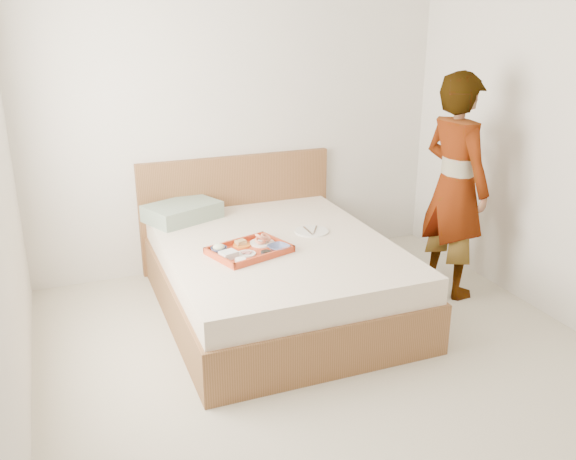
# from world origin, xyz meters

# --- Properties ---
(ground) EXTENTS (3.50, 4.00, 0.01)m
(ground) POSITION_xyz_m (0.00, 0.00, 0.00)
(ground) COLOR beige
(ground) RESTS_ON ground
(wall_back) EXTENTS (3.50, 0.01, 2.60)m
(wall_back) POSITION_xyz_m (0.00, 2.00, 1.30)
(wall_back) COLOR silver
(wall_back) RESTS_ON ground
(bed) EXTENTS (1.65, 2.00, 0.53)m
(bed) POSITION_xyz_m (-0.06, 1.00, 0.27)
(bed) COLOR brown
(bed) RESTS_ON ground
(headboard) EXTENTS (1.65, 0.06, 0.95)m
(headboard) POSITION_xyz_m (-0.06, 1.97, 0.47)
(headboard) COLOR brown
(headboard) RESTS_ON ground
(pillow) EXTENTS (0.64, 0.55, 0.13)m
(pillow) POSITION_xyz_m (-0.57, 1.75, 0.60)
(pillow) COLOR gray
(pillow) RESTS_ON bed
(tray) EXTENTS (0.60, 0.51, 0.05)m
(tray) POSITION_xyz_m (-0.30, 0.88, 0.55)
(tray) COLOR #C13D1C
(tray) RESTS_ON bed
(prawn_plate) EXTENTS (0.22, 0.22, 0.01)m
(prawn_plate) POSITION_xyz_m (-0.17, 0.98, 0.55)
(prawn_plate) COLOR white
(prawn_plate) RESTS_ON tray
(navy_bowl_big) EXTENTS (0.18, 0.18, 0.04)m
(navy_bowl_big) POSITION_xyz_m (-0.11, 0.82, 0.56)
(navy_bowl_big) COLOR navy
(navy_bowl_big) RESTS_ON tray
(sauce_dish) EXTENTS (0.09, 0.09, 0.03)m
(sauce_dish) POSITION_xyz_m (-0.22, 0.76, 0.56)
(sauce_dish) COLOR black
(sauce_dish) RESTS_ON tray
(meat_plate) EXTENTS (0.16, 0.16, 0.01)m
(meat_plate) POSITION_xyz_m (-0.33, 0.83, 0.55)
(meat_plate) COLOR white
(meat_plate) RESTS_ON tray
(bread_plate) EXTENTS (0.16, 0.16, 0.01)m
(bread_plate) POSITION_xyz_m (-0.32, 0.99, 0.55)
(bread_plate) COLOR orange
(bread_plate) RESTS_ON tray
(salad_bowl) EXTENTS (0.14, 0.14, 0.03)m
(salad_bowl) POSITION_xyz_m (-0.50, 0.94, 0.56)
(salad_bowl) COLOR navy
(salad_bowl) RESTS_ON tray
(plastic_tub) EXTENTS (0.13, 0.12, 0.05)m
(plastic_tub) POSITION_xyz_m (-0.47, 0.81, 0.57)
(plastic_tub) COLOR silver
(plastic_tub) RESTS_ON tray
(cheese_round) EXTENTS (0.09, 0.09, 0.03)m
(cheese_round) POSITION_xyz_m (-0.41, 0.71, 0.56)
(cheese_round) COLOR white
(cheese_round) RESTS_ON tray
(dinner_plate) EXTENTS (0.32, 0.32, 0.01)m
(dinner_plate) POSITION_xyz_m (0.26, 1.10, 0.54)
(dinner_plate) COLOR white
(dinner_plate) RESTS_ON bed
(person) EXTENTS (0.48, 0.67, 1.69)m
(person) POSITION_xyz_m (1.31, 0.83, 0.85)
(person) COLOR silver
(person) RESTS_ON ground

